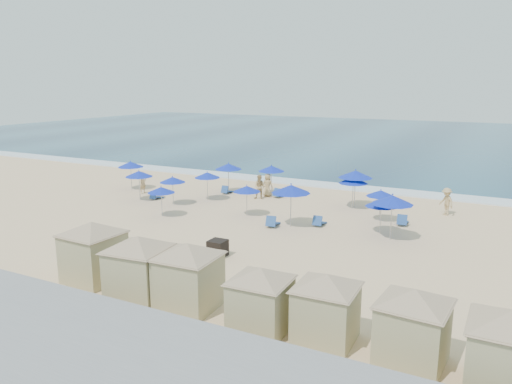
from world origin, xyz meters
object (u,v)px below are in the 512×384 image
umbrella_4 (271,169)px  beachgoer_0 (143,182)px  umbrella_7 (355,174)px  beachgoer_2 (446,201)px  umbrella_13 (228,166)px  umbrella_9 (353,180)px  umbrella_10 (381,193)px  umbrella_6 (291,189)px  beachgoer_3 (268,185)px  cabana_3 (261,291)px  umbrella_2 (207,175)px  umbrella_5 (247,189)px  cabana_5 (414,317)px  beachgoer_1 (260,187)px  umbrella_11 (392,200)px  cabana_2 (188,267)px  cabana_0 (93,244)px  cabana_1 (139,260)px  cabana_4 (326,299)px  cabana_6 (510,342)px  umbrella_1 (139,174)px  umbrella_8 (381,203)px  trash_bin (218,248)px  umbrella_12 (173,180)px  umbrella_3 (161,190)px  umbrella_0 (131,164)px

umbrella_4 → beachgoer_0: 10.20m
umbrella_7 → beachgoer_2: (5.98, 0.77, -1.45)m
umbrella_4 → umbrella_13: 3.43m
umbrella_9 → umbrella_10: size_ratio=1.11×
umbrella_10 → beachgoer_0: size_ratio=1.19×
umbrella_6 → beachgoer_3: bearing=125.9°
umbrella_10 → beachgoer_2: bearing=45.3°
cabana_3 → beachgoer_2: 20.07m
umbrella_2 → umbrella_6: (8.30, -3.56, 0.44)m
umbrella_2 → umbrella_5: 5.36m
cabana_5 → umbrella_2: (-17.71, 15.70, 0.34)m
cabana_5 → umbrella_9: 19.61m
beachgoer_0 → beachgoer_1: beachgoer_1 is taller
umbrella_11 → beachgoer_3: size_ratio=1.49×
cabana_3 → cabana_2: bearing=173.7°
umbrella_2 → beachgoer_3: size_ratio=1.24×
cabana_0 → beachgoer_1: (-0.71, 17.45, -0.78)m
cabana_3 → umbrella_10: 16.16m
cabana_1 → beachgoer_0: size_ratio=2.64×
umbrella_13 → beachgoer_2: umbrella_13 is taller
umbrella_7 → umbrella_6: bearing=-107.5°
cabana_2 → umbrella_5: bearing=109.2°
cabana_4 → umbrella_6: 13.76m
cabana_6 → umbrella_10: cabana_6 is taller
cabana_2 → cabana_5: size_ratio=1.07×
cabana_0 → umbrella_9: bearing=70.5°
umbrella_2 → beachgoer_3: umbrella_2 is taller
cabana_3 → umbrella_2: (-12.60, 16.03, 0.41)m
cabana_0 → umbrella_1: bearing=123.1°
umbrella_8 → umbrella_1: bearing=179.6°
cabana_3 → beachgoer_0: 24.15m
umbrella_4 → beachgoer_0: size_ratio=1.34×
cabana_0 → trash_bin: bearing=58.6°
umbrella_13 → umbrella_11: bearing=-24.0°
cabana_6 → umbrella_8: size_ratio=2.17×
cabana_1 → umbrella_5: bearing=100.1°
umbrella_5 → umbrella_9: umbrella_9 is taller
umbrella_4 → umbrella_11: 13.20m
umbrella_2 → beachgoer_1: bearing=32.6°
trash_bin → umbrella_12: bearing=137.7°
umbrella_7 → beachgoer_3: size_ratio=1.54×
cabana_3 → cabana_6: size_ratio=0.91×
umbrella_3 → umbrella_5: (4.81, 2.77, 0.02)m
cabana_0 → umbrella_11: bearing=49.4°
umbrella_4 → cabana_5: bearing=-53.9°
umbrella_0 → umbrella_9: bearing=6.7°
umbrella_2 → umbrella_8: bearing=-10.6°
umbrella_1 → cabana_2: bearing=-44.1°
umbrella_6 → beachgoer_0: size_ratio=1.54×
umbrella_2 → umbrella_6: umbrella_6 is taller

